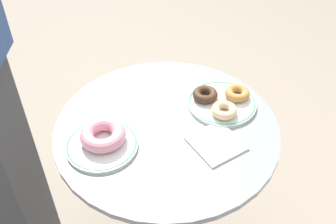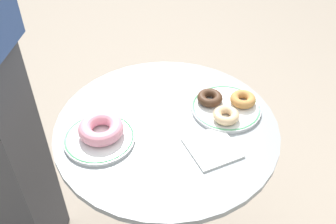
{
  "view_description": "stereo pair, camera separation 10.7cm",
  "coord_description": "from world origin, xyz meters",
  "px_view_note": "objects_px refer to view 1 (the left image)",
  "views": [
    {
      "loc": [
        -0.43,
        -0.67,
        1.47
      ],
      "look_at": [
        0.01,
        0.0,
        0.75
      ],
      "focal_mm": 42.22,
      "sensor_mm": 36.0,
      "label": 1
    },
    {
      "loc": [
        -0.33,
        -0.72,
        1.47
      ],
      "look_at": [
        0.01,
        0.0,
        0.75
      ],
      "focal_mm": 42.22,
      "sensor_mm": 36.0,
      "label": 2
    }
  ],
  "objects_px": {
    "paper_napkin": "(216,143)",
    "donut_pink_frosted": "(103,135)",
    "cafe_table": "(167,172)",
    "plate_left": "(102,145)",
    "donut_old_fashioned": "(237,93)",
    "donut_glazed": "(224,110)",
    "donut_chocolate": "(205,94)",
    "plate_right": "(222,103)"
  },
  "relations": [
    {
      "from": "donut_glazed",
      "to": "donut_old_fashioned",
      "type": "bearing_deg",
      "value": 25.85
    },
    {
      "from": "donut_old_fashioned",
      "to": "donut_glazed",
      "type": "xyz_separation_m",
      "value": [
        -0.08,
        -0.04,
        0.0
      ]
    },
    {
      "from": "donut_old_fashioned",
      "to": "donut_chocolate",
      "type": "relative_size",
      "value": 1.0
    },
    {
      "from": "plate_right",
      "to": "donut_glazed",
      "type": "height_order",
      "value": "donut_glazed"
    },
    {
      "from": "donut_old_fashioned",
      "to": "donut_glazed",
      "type": "bearing_deg",
      "value": -154.15
    },
    {
      "from": "plate_left",
      "to": "donut_old_fashioned",
      "type": "relative_size",
      "value": 2.56
    },
    {
      "from": "plate_left",
      "to": "donut_chocolate",
      "type": "xyz_separation_m",
      "value": [
        0.34,
        0.01,
        0.02
      ]
    },
    {
      "from": "donut_chocolate",
      "to": "donut_pink_frosted",
      "type": "bearing_deg",
      "value": 179.43
    },
    {
      "from": "donut_chocolate",
      "to": "paper_napkin",
      "type": "xyz_separation_m",
      "value": [
        -0.08,
        -0.16,
        -0.02
      ]
    },
    {
      "from": "plate_left",
      "to": "donut_pink_frosted",
      "type": "relative_size",
      "value": 1.57
    },
    {
      "from": "plate_right",
      "to": "donut_pink_frosted",
      "type": "height_order",
      "value": "donut_pink_frosted"
    },
    {
      "from": "donut_glazed",
      "to": "plate_left",
      "type": "bearing_deg",
      "value": 166.86
    },
    {
      "from": "plate_right",
      "to": "donut_chocolate",
      "type": "distance_m",
      "value": 0.06
    },
    {
      "from": "paper_napkin",
      "to": "donut_pink_frosted",
      "type": "bearing_deg",
      "value": 146.72
    },
    {
      "from": "cafe_table",
      "to": "donut_old_fashioned",
      "type": "relative_size",
      "value": 9.5
    },
    {
      "from": "donut_chocolate",
      "to": "cafe_table",
      "type": "bearing_deg",
      "value": -168.88
    },
    {
      "from": "plate_left",
      "to": "donut_glazed",
      "type": "height_order",
      "value": "donut_glazed"
    },
    {
      "from": "plate_right",
      "to": "donut_old_fashioned",
      "type": "xyz_separation_m",
      "value": [
        0.05,
        -0.0,
        0.02
      ]
    },
    {
      "from": "donut_chocolate",
      "to": "donut_glazed",
      "type": "xyz_separation_m",
      "value": [
        0.0,
        -0.09,
        0.0
      ]
    },
    {
      "from": "plate_left",
      "to": "cafe_table",
      "type": "bearing_deg",
      "value": -7.61
    },
    {
      "from": "donut_pink_frosted",
      "to": "donut_old_fashioned",
      "type": "distance_m",
      "value": 0.42
    },
    {
      "from": "plate_left",
      "to": "donut_pink_frosted",
      "type": "distance_m",
      "value": 0.03
    },
    {
      "from": "plate_left",
      "to": "paper_napkin",
      "type": "relative_size",
      "value": 1.51
    },
    {
      "from": "cafe_table",
      "to": "paper_napkin",
      "type": "distance_m",
      "value": 0.25
    },
    {
      "from": "cafe_table",
      "to": "paper_napkin",
      "type": "bearing_deg",
      "value": -60.74
    },
    {
      "from": "paper_napkin",
      "to": "cafe_table",
      "type": "bearing_deg",
      "value": 119.26
    },
    {
      "from": "cafe_table",
      "to": "paper_napkin",
      "type": "relative_size",
      "value": 5.61
    },
    {
      "from": "cafe_table",
      "to": "donut_pink_frosted",
      "type": "distance_m",
      "value": 0.29
    },
    {
      "from": "cafe_table",
      "to": "donut_glazed",
      "type": "relative_size",
      "value": 9.5
    },
    {
      "from": "donut_pink_frosted",
      "to": "donut_glazed",
      "type": "xyz_separation_m",
      "value": [
        0.33,
        -0.09,
        -0.01
      ]
    },
    {
      "from": "donut_old_fashioned",
      "to": "donut_glazed",
      "type": "height_order",
      "value": "same"
    },
    {
      "from": "plate_right",
      "to": "paper_napkin",
      "type": "distance_m",
      "value": 0.16
    },
    {
      "from": "cafe_table",
      "to": "plate_right",
      "type": "height_order",
      "value": "plate_right"
    },
    {
      "from": "cafe_table",
      "to": "plate_right",
      "type": "bearing_deg",
      "value": -3.49
    },
    {
      "from": "plate_left",
      "to": "donut_chocolate",
      "type": "height_order",
      "value": "donut_chocolate"
    },
    {
      "from": "donut_chocolate",
      "to": "donut_glazed",
      "type": "relative_size",
      "value": 1.0
    },
    {
      "from": "donut_pink_frosted",
      "to": "paper_napkin",
      "type": "distance_m",
      "value": 0.3
    },
    {
      "from": "donut_old_fashioned",
      "to": "paper_napkin",
      "type": "xyz_separation_m",
      "value": [
        -0.17,
        -0.11,
        -0.02
      ]
    },
    {
      "from": "plate_left",
      "to": "donut_chocolate",
      "type": "relative_size",
      "value": 2.56
    },
    {
      "from": "plate_right",
      "to": "donut_pink_frosted",
      "type": "relative_size",
      "value": 1.67
    },
    {
      "from": "plate_left",
      "to": "donut_glazed",
      "type": "distance_m",
      "value": 0.35
    },
    {
      "from": "plate_left",
      "to": "donut_pink_frosted",
      "type": "height_order",
      "value": "donut_pink_frosted"
    }
  ]
}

